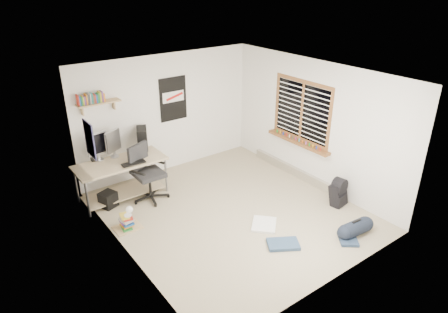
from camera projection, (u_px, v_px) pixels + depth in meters
floor at (232, 212)px, 7.25m from camera, size 4.00×4.50×0.01m
ceiling at (233, 74)px, 6.19m from camera, size 4.00×4.50×0.01m
back_wall at (167, 114)px, 8.37m from camera, size 4.00×0.01×2.50m
left_wall at (120, 182)px, 5.64m from camera, size 0.01×4.50×2.50m
right_wall at (314, 124)px, 7.80m from camera, size 0.01×4.50×2.50m
desk at (122, 180)px, 7.57m from camera, size 1.78×1.07×0.76m
monitor_left at (98, 149)px, 7.39m from camera, size 0.40×0.15×0.43m
monitor_right at (114, 146)px, 7.52m from camera, size 0.37×0.26×0.41m
pc_tower at (142, 138)px, 7.88m from camera, size 0.34×0.45×0.42m
keyboard at (134, 163)px, 7.31m from camera, size 0.44×0.17×0.02m
speaker_left at (93, 157)px, 7.39m from camera, size 0.09×0.09×0.17m
speaker_right at (143, 148)px, 7.72m from camera, size 0.12×0.12×0.19m
office_chair at (149, 175)px, 7.47m from camera, size 0.93×0.93×1.08m
wall_shelf at (99, 103)px, 7.29m from camera, size 0.80×0.22×0.24m
poster_back_wall at (173, 99)px, 8.31m from camera, size 0.62×0.03×0.92m
poster_left_wall at (89, 139)px, 6.43m from camera, size 0.02×0.42×0.60m
window at (301, 111)px, 7.90m from camera, size 0.10×1.50×1.26m
baseboard_heater at (296, 172)px, 8.48m from camera, size 0.08×2.50×0.18m
backpack at (338, 195)px, 7.40m from camera, size 0.36×0.31×0.43m
duffel_bag at (356, 227)px, 6.55m from camera, size 0.27×0.27×0.50m
tshirt at (264, 224)px, 6.83m from camera, size 0.62×0.61×0.04m
jeans_a at (283, 244)px, 6.32m from camera, size 0.59×0.53×0.05m
jeans_b at (348, 239)px, 6.45m from camera, size 0.46×0.47×0.05m
book_stack at (127, 220)px, 6.72m from camera, size 0.49×0.44×0.28m
desk_lamp at (127, 209)px, 6.62m from camera, size 0.16×0.24×0.22m
subwoofer at (108, 200)px, 7.35m from camera, size 0.34×0.34×0.30m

